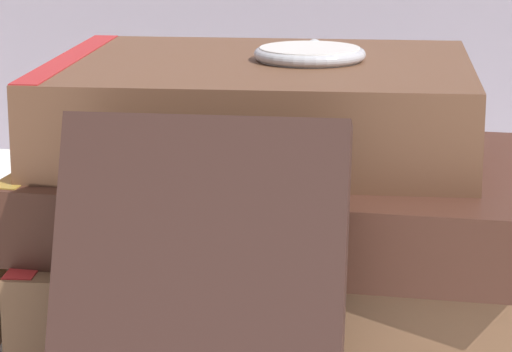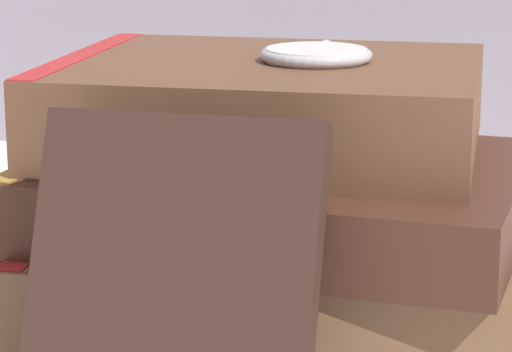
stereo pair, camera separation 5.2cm
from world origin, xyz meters
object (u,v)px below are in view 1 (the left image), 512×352
book_flat_middle (269,192)px  book_flat_bottom (281,281)px  book_leaning_front (197,302)px  book_flat_top (249,105)px  reading_glasses (151,227)px  pocket_watch (310,54)px

book_flat_middle → book_flat_bottom: bearing=29.7°
book_flat_bottom → book_flat_middle: size_ratio=1.05×
book_flat_middle → book_leaning_front: (-0.01, -0.11, -0.01)m
book_flat_middle → book_flat_top: bearing=129.4°
book_flat_middle → reading_glasses: (-0.09, 0.16, -0.07)m
book_flat_bottom → book_flat_top: (-0.02, 0.01, 0.08)m
book_flat_middle → pocket_watch: bearing=53.6°
book_flat_top → reading_glasses: (-0.08, 0.14, -0.10)m
pocket_watch → book_flat_top: bearing=-173.2°
pocket_watch → reading_glasses: pocket_watch is taller
book_flat_bottom → book_leaning_front: book_leaning_front is taller
book_leaning_front → reading_glasses: size_ratio=1.01×
book_flat_middle → book_leaning_front: bearing=-91.7°
reading_glasses → book_flat_top: bearing=-75.6°
book_flat_bottom → pocket_watch: size_ratio=4.37×
book_flat_top → reading_glasses: 0.19m
book_flat_top → reading_glasses: book_flat_top is taller
book_leaning_front → pocket_watch: 0.15m
book_leaning_front → pocket_watch: size_ratio=2.28×
book_leaning_front → book_flat_middle: bearing=83.8°
book_flat_bottom → book_leaning_front: size_ratio=1.92×
book_leaning_front → reading_glasses: bearing=106.1°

